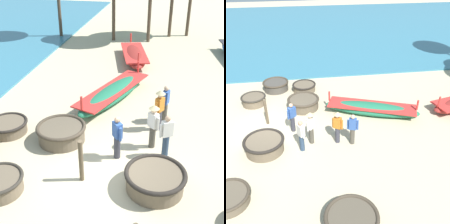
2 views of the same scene
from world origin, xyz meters
The scene contains 16 objects.
ground_plane centered at (0.00, 0.00, 0.00)m, with size 80.00×80.00×0.00m, color #C6B793.
sea centered at (-20.03, 4.00, 0.05)m, with size 28.00×52.00×0.10m, color teal.
coracle_upturned centered at (-4.24, 1.61, 0.27)m, with size 1.51×1.51×0.49m.
coracle_front_right centered at (1.47, -0.40, 0.35)m, with size 1.83×1.83×0.63m.
coracle_nearest centered at (-2.95, -1.38, 0.29)m, with size 1.44×1.44×0.53m.
coracle_far_left centered at (-4.64, -0.18, 0.33)m, with size 1.65×1.65×0.60m.
coracle_tilted centered at (-2.06, 1.49, 0.34)m, with size 1.81×1.81×0.63m.
coracle_weathered centered at (5.86, 2.71, 0.32)m, with size 1.81×1.81×0.59m.
coracle_far_right centered at (4.23, -1.44, 0.26)m, with size 1.58×1.58×0.47m.
long_boat_white_hull centered at (-0.85, 5.16, 0.33)m, with size 2.91×5.24×1.12m.
fisherman_hauling centered at (1.20, 1.73, 0.96)m, with size 0.43×0.39×1.67m.
fisherman_with_hat centered at (1.54, 3.60, 0.84)m, with size 0.30×0.51×1.57m.
fisherman_standing_left centered at (1.68, 1.27, 0.84)m, with size 0.47×0.36×1.57m.
fisherman_by_coracle centered at (1.34, 2.93, 0.96)m, with size 0.36×0.47×1.67m.
fisherman_standing_right centered at (0.11, 0.88, 0.84)m, with size 0.38×0.44×1.57m.
mooring_post_shoreline centered at (-0.74, -0.44, 0.71)m, with size 0.14×0.14×1.41m, color brown.
Camera 2 is at (11.06, 1.46, 7.75)m, focal length 42.00 mm.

